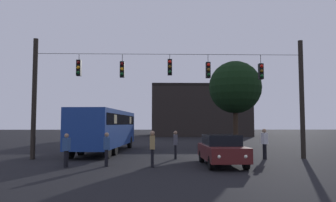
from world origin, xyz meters
name	(u,v)px	position (x,y,z in m)	size (l,w,h in m)	color
ground_plane	(166,147)	(0.00, 24.50, 0.00)	(168.00, 168.00, 0.00)	black
overhead_signal_span	(169,89)	(-0.02, 14.36, 4.14)	(16.28, 0.44, 7.14)	black
city_bus	(106,126)	(-4.50, 18.84, 1.87)	(3.26, 11.15, 3.00)	navy
car_near_right	(222,149)	(2.48, 11.22, 0.80)	(1.88, 4.37, 1.52)	#511919
pedestrian_crossing_left	(264,142)	(5.55, 14.02, 1.01)	(0.32, 0.41, 1.77)	black
pedestrian_crossing_center	(175,143)	(0.34, 14.18, 0.93)	(0.26, 0.37, 1.65)	black
pedestrian_crossing_right	(107,147)	(-3.18, 11.10, 0.92)	(0.36, 0.42, 1.64)	black
pedestrian_near_bus	(152,146)	(-0.94, 10.71, 0.98)	(0.26, 0.37, 1.73)	black
pedestrian_trailing	(66,148)	(-5.02, 10.73, 0.90)	(0.32, 0.41, 1.60)	black
corner_building	(198,111)	(6.26, 52.08, 4.24)	(16.05, 13.42, 8.48)	black
tree_left_silhouette	(235,87)	(6.00, 22.95, 5.22)	(4.56, 4.56, 7.53)	#2D2116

